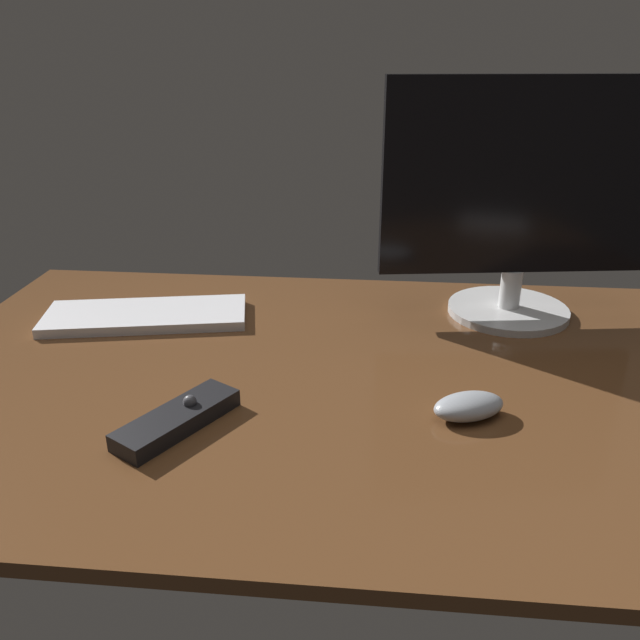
# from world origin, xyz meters

# --- Properties ---
(desk) EXTENTS (1.40, 0.84, 0.02)m
(desk) POSITION_xyz_m (0.00, 0.00, 0.01)
(desk) COLOR brown
(desk) RESTS_ON ground
(monitor) EXTENTS (0.49, 0.22, 0.42)m
(monitor) POSITION_xyz_m (0.27, 0.26, 0.23)
(monitor) COLOR silver
(monitor) RESTS_ON desk
(keyboard) EXTENTS (0.38, 0.20, 0.02)m
(keyboard) POSITION_xyz_m (-0.39, 0.17, 0.03)
(keyboard) COLOR white
(keyboard) RESTS_ON desk
(computer_mouse) EXTENTS (0.11, 0.09, 0.03)m
(computer_mouse) POSITION_xyz_m (0.15, -0.11, 0.04)
(computer_mouse) COLOR #999EA5
(computer_mouse) RESTS_ON desk
(media_remote) EXTENTS (0.14, 0.18, 0.04)m
(media_remote) POSITION_xyz_m (-0.23, -0.17, 0.03)
(media_remote) COLOR black
(media_remote) RESTS_ON desk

